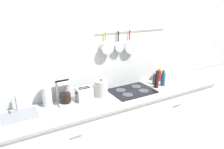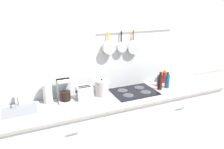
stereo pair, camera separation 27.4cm
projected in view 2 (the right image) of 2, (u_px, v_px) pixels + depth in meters
The scene contains 13 objects.
wall_back at pixel (112, 63), 3.08m from camera, with size 7.20×0.15×2.60m.
cabinet_base at pixel (121, 127), 3.06m from camera, with size 3.01×0.59×0.86m.
countertop at pixel (122, 98), 2.92m from camera, with size 3.05×0.61×0.03m.
sink_basin at pixel (20, 110), 2.53m from camera, with size 0.45×0.38×0.20m.
paper_towel_roll at pixel (48, 93), 2.71m from camera, with size 0.11×0.11×0.25m.
coffee_maker at pixel (64, 92), 2.76m from camera, with size 0.18×0.17×0.28m.
toaster at pixel (85, 93), 2.83m from camera, with size 0.22×0.14×0.17m.
kettle at pixel (102, 88), 2.92m from camera, with size 0.18×0.18×0.24m.
cooktop at pixel (134, 92), 3.05m from camera, with size 0.60×0.45×0.01m.
bottle_dish_soap at pixel (160, 82), 3.11m from camera, with size 0.06×0.06×0.26m.
bottle_olive_oil at pixel (159, 80), 3.26m from camera, with size 0.05×0.05×0.19m.
bottle_cooking_wine at pixel (167, 81), 3.18m from camera, with size 0.07×0.07×0.24m.
bottle_vinegar at pixel (164, 77), 3.37m from camera, with size 0.07×0.07×0.20m.
Camera 2 is at (-1.16, -2.38, 2.14)m, focal length 35.00 mm.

